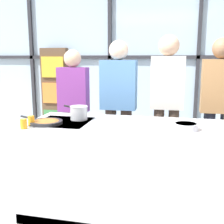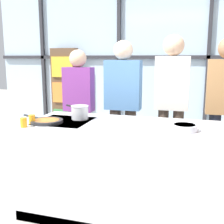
% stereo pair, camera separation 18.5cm
% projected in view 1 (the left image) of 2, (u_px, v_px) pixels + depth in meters
% --- Properties ---
extents(ground_plane, '(18.00, 18.00, 0.00)m').
position_uv_depth(ground_plane, '(130.00, 211.00, 2.85)').
color(ground_plane, '#ADA89E').
extents(back_window_wall, '(6.40, 0.10, 2.80)m').
position_uv_depth(back_window_wall, '(153.00, 65.00, 4.97)').
color(back_window_wall, silver).
rests_on(back_window_wall, ground_plane).
extents(bookshelf, '(0.50, 0.19, 1.70)m').
position_uv_depth(bookshelf, '(55.00, 94.00, 5.28)').
color(bookshelf, brown).
rests_on(bookshelf, ground_plane).
extents(demo_island, '(2.06, 0.89, 0.90)m').
position_uv_depth(demo_island, '(130.00, 170.00, 2.76)').
color(demo_island, silver).
rests_on(demo_island, ground_plane).
extents(spectator_far_left, '(0.40, 0.23, 1.64)m').
position_uv_depth(spectator_far_left, '(74.00, 102.00, 3.78)').
color(spectator_far_left, '#47382D').
rests_on(spectator_far_left, ground_plane).
extents(spectator_center_left, '(0.46, 0.24, 1.75)m').
position_uv_depth(spectator_center_left, '(118.00, 100.00, 3.64)').
color(spectator_center_left, '#47382D').
rests_on(spectator_center_left, ground_plane).
extents(spectator_center_right, '(0.41, 0.25, 1.80)m').
position_uv_depth(spectator_center_right, '(167.00, 97.00, 3.49)').
color(spectator_center_right, '#47382D').
rests_on(spectator_center_right, ground_plane).
extents(spectator_far_right, '(0.43, 0.25, 1.76)m').
position_uv_depth(spectator_far_right, '(219.00, 102.00, 3.37)').
color(spectator_far_right, '#232838').
rests_on(spectator_far_right, ground_plane).
extents(frying_pan, '(0.53, 0.34, 0.03)m').
position_uv_depth(frying_pan, '(46.00, 122.00, 2.73)').
color(frying_pan, '#232326').
rests_on(frying_pan, demo_island).
extents(saucepan, '(0.31, 0.23, 0.14)m').
position_uv_depth(saucepan, '(79.00, 112.00, 2.90)').
color(saucepan, silver).
rests_on(saucepan, demo_island).
extents(white_plate, '(0.26, 0.26, 0.01)m').
position_uv_depth(white_plate, '(177.00, 123.00, 2.73)').
color(white_plate, white).
rests_on(white_plate, demo_island).
extents(mixing_bowl, '(0.23, 0.23, 0.06)m').
position_uv_depth(mixing_bowl, '(186.00, 126.00, 2.51)').
color(mixing_bowl, silver).
rests_on(mixing_bowl, demo_island).
extents(juice_glass_near, '(0.06, 0.06, 0.09)m').
position_uv_depth(juice_glass_near, '(24.00, 124.00, 2.53)').
color(juice_glass_near, orange).
rests_on(juice_glass_near, demo_island).
extents(juice_glass_far, '(0.06, 0.06, 0.09)m').
position_uv_depth(juice_glass_far, '(31.00, 120.00, 2.67)').
color(juice_glass_far, orange).
rests_on(juice_glass_far, demo_island).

